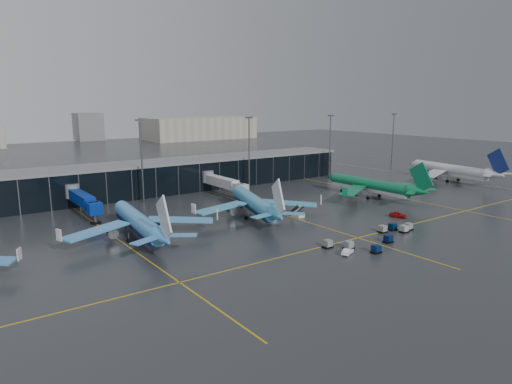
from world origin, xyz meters
TOP-DOWN VIEW (x-y plane):
  - ground at (0.00, 0.00)m, footprint 600.00×600.00m
  - terminal_pier at (0.00, 62.00)m, footprint 142.00×17.00m
  - jet_bridges at (-35.00, 42.99)m, footprint 94.00×27.50m
  - flood_masts at (5.00, 50.00)m, footprint 203.00×0.50m
  - distant_hangars at (49.94, 270.08)m, footprint 260.00×71.00m
  - taxi_lines at (10.00, 10.61)m, footprint 220.00×120.00m
  - airliner_arkefly at (-30.83, 13.89)m, footprint 40.24×44.70m
  - airliner_klm_near at (2.01, 14.80)m, footprint 47.22×50.45m
  - airliner_aer_lingus at (47.62, 14.01)m, footprint 36.99×42.00m
  - airliner_ba at (97.88, 16.90)m, footprint 45.92×50.54m
  - baggage_carts at (13.29, -18.52)m, footprint 27.85×10.56m
  - mobile_airstair at (11.69, 7.88)m, footprint 2.32×3.28m
  - service_van_red at (33.16, -8.38)m, footprint 3.35×4.84m
  - service_van_white at (-0.50, -21.62)m, footprint 4.16×2.88m

SIDE VIEW (x-z plane):
  - ground at x=0.00m, z-range 0.00..0.00m
  - taxi_lines at x=10.00m, z-range 0.00..0.02m
  - service_van_white at x=-0.50m, z-range 0.00..1.30m
  - baggage_carts at x=13.29m, z-range -0.09..1.61m
  - service_van_red at x=33.16m, z-range 0.00..1.53m
  - mobile_airstair at x=11.69m, z-range -0.95..2.49m
  - jet_bridges at x=-35.00m, z-range 0.95..8.15m
  - terminal_pier at x=0.00m, z-range 0.07..10.77m
  - airliner_arkefly at x=-30.83m, z-range 0.00..12.64m
  - airliner_klm_near at x=2.01m, z-range 0.00..12.68m
  - airliner_aer_lingus at x=47.62m, z-range 0.00..12.77m
  - airliner_ba at x=97.88m, z-range 0.00..13.87m
  - distant_hangars at x=49.94m, z-range -2.21..19.79m
  - flood_masts at x=5.00m, z-range 1.06..26.56m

